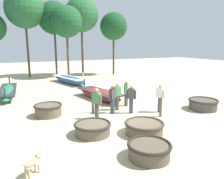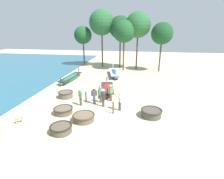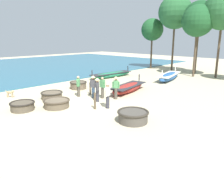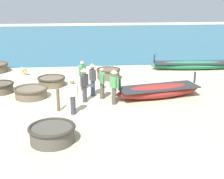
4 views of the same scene
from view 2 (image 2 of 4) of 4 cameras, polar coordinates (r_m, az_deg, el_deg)
The scene contains 24 objects.
ground_plane at distance 14.73m, azimuth -6.84°, elevation -7.17°, with size 80.00×80.00×0.00m, color #C6B793.
coracle_front_left at distance 13.36m, azimuth -9.21°, elevation -8.87°, with size 1.68×1.68×0.52m.
coracle_beside_post at distance 17.98m, azimuth -14.90°, elevation -1.52°, with size 1.46×1.46×0.62m.
coracle_tilted at distance 14.06m, azimuth 12.73°, elevation -7.39°, with size 1.66×1.66×0.61m.
coracle_upturned at distance 12.30m, azimuth -16.29°, elevation -12.12°, with size 1.48×1.48×0.52m.
coracle_weathered at distance 14.75m, azimuth -15.59°, elevation -6.54°, with size 1.56×1.56×0.52m.
long_boat_white_hull at distance 25.36m, azimuth 0.79°, elevation 5.33°, with size 2.47×5.42×1.32m.
long_boat_green_hull at distance 18.81m, azimuth -1.59°, elevation 0.10°, with size 2.11×4.57×1.16m.
long_boat_ochre_hull at distance 23.88m, azimuth -13.30°, elevation 3.72°, with size 1.47×5.82×1.05m.
fisherman_crouching at distance 16.33m, azimuth -0.36°, elevation -0.64°, with size 0.40×0.40×1.67m.
fisherman_standing_right at distance 15.68m, azimuth -10.25°, elevation -2.32°, with size 0.40×0.41×1.57m.
fisherman_hauling at distance 15.76m, azimuth -5.87°, elevation -1.51°, with size 0.50×0.36×1.67m.
fisherman_by_coracle at distance 15.16m, azimuth -2.90°, elevation -2.28°, with size 0.42×0.39×1.67m.
fisherman_standing_left at distance 16.08m, azimuth -3.72°, elevation -1.47°, with size 0.53×0.25×1.57m.
fisherman_with_hat at distance 14.46m, azimuth 2.58°, elevation -3.40°, with size 0.36×0.50×1.67m.
dog at distance 14.53m, azimuth -28.09°, elevation -8.27°, with size 0.57×0.48×0.55m.
mooring_post_inland at distance 14.10m, azimuth 0.40°, elevation -5.98°, with size 0.14×0.14×1.03m, color brown.
mooring_post_mid_beach at distance 16.64m, azimuth -8.50°, elevation -2.25°, with size 0.14×0.14×0.95m, color brown.
tree_tall_back at distance 30.61m, azimuth 2.75°, elevation 19.55°, with size 3.74×3.74×8.53m.
tree_leftmost at distance 32.07m, azimuth -9.47°, elevation 17.07°, with size 3.04×3.04×6.93m.
tree_rightmost at distance 29.26m, azimuth 8.53°, elevation 20.14°, with size 3.96×3.96×9.02m.
tree_left_mid at distance 28.23m, azimuth 3.96°, elevation 18.36°, with size 3.42×3.42×7.79m.
tree_center at distance 31.01m, azimuth -3.36°, elevation 20.98°, with size 4.18×4.18×9.53m.
tree_right_mid at distance 28.36m, azimuth 16.04°, elevation 17.12°, with size 3.26×3.26×7.42m.
Camera 2 is at (3.81, -12.63, 6.57)m, focal length 28.00 mm.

